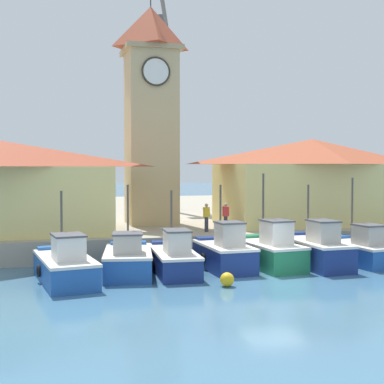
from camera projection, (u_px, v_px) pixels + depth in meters
The scene contains 15 objects.
ground_plane at pixel (273, 281), 23.04m from camera, with size 300.00×300.00×0.00m, color teal.
quay_wharf at pixel (154, 215), 48.21m from camera, with size 120.00×40.00×1.22m, color #A89E89.
fishing_boat_far_left at pixel (65, 265), 22.69m from camera, with size 2.73×5.42×3.88m.
fishing_boat_left_outer at pixel (128, 259), 24.30m from camera, with size 2.82×4.85×4.10m.
fishing_boat_left_inner at pixel (174, 258), 24.64m from camera, with size 2.11×5.10×3.82m.
fishing_boat_mid_left at pixel (224, 253), 25.51m from camera, with size 2.11×4.20×4.06m.
fishing_boat_center at pixel (269, 251), 26.10m from camera, with size 2.39×4.67×4.60m.
fishing_boat_mid_right at pixel (315, 250), 26.34m from camera, with size 1.98×5.05×4.03m.
fishing_boat_right_inner at pixel (359, 250), 27.14m from camera, with size 2.49×4.58×4.36m.
clock_tower at pixel (151, 110), 34.57m from camera, with size 3.58×3.58×15.62m.
warehouse_right at pixel (312, 180), 34.99m from camera, with size 12.16×6.63×5.53m.
port_crane_far at pixel (162, 131), 46.60m from camera, with size 4.12×9.96×19.00m.
mooring_buoy at pixel (227, 280), 21.91m from camera, with size 0.59×0.59×0.59m, color gold.
dock_worker_near_tower at pixel (206, 217), 30.41m from camera, with size 0.34×0.22×1.62m.
dock_worker_along_quay at pixel (226, 216), 30.94m from camera, with size 0.34×0.22×1.62m.
Camera 1 is at (-9.43, -21.09, 4.89)m, focal length 50.00 mm.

